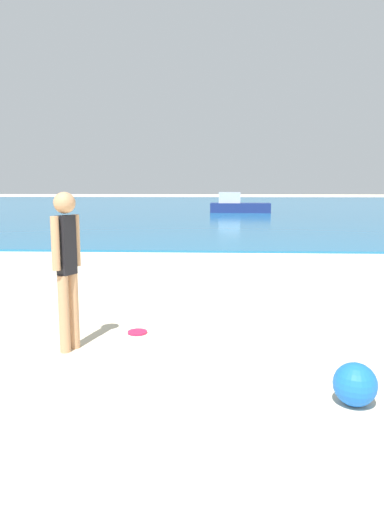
# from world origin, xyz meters

# --- Properties ---
(water) EXTENTS (160.00, 60.00, 0.06)m
(water) POSITION_xyz_m (0.00, 44.34, 0.03)
(water) COLOR #1E6B9E
(water) RESTS_ON ground
(person_standing) EXTENTS (0.23, 0.36, 1.70)m
(person_standing) POSITION_xyz_m (-1.75, 6.94, 0.97)
(person_standing) COLOR tan
(person_standing) RESTS_ON ground
(frisbee) EXTENTS (0.23, 0.23, 0.03)m
(frisbee) POSITION_xyz_m (-1.11, 7.54, 0.01)
(frisbee) COLOR #E51E4C
(frisbee) RESTS_ON ground
(boat_far) EXTENTS (3.88, 1.41, 1.30)m
(boat_far) POSITION_xyz_m (1.42, 32.13, 0.51)
(boat_far) COLOR navy
(boat_far) RESTS_ON water
(beach_ball) EXTENTS (0.35, 0.35, 0.35)m
(beach_ball) POSITION_xyz_m (0.94, 5.79, 0.18)
(beach_ball) COLOR blue
(beach_ball) RESTS_ON ground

